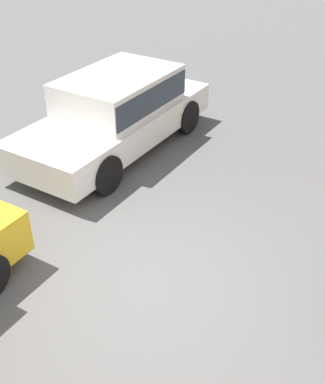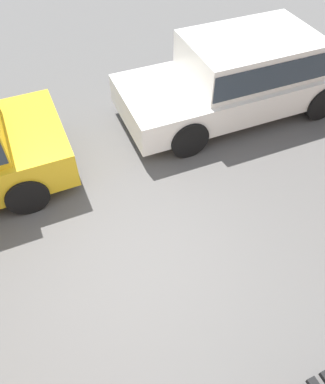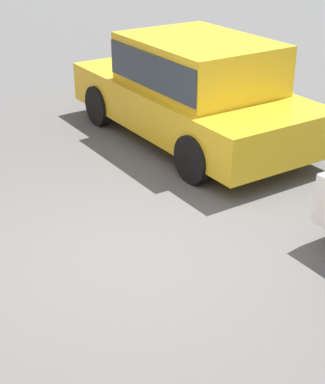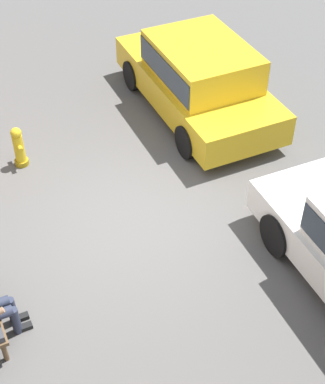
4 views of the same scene
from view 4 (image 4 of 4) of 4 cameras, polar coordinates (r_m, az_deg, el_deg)
ground_plane at (r=9.89m, az=-2.78°, el=-2.40°), size 60.00×60.00×0.00m
parked_car_mid at (r=11.91m, az=3.57°, el=11.18°), size 4.24×1.98×1.55m
fire_hydrant at (r=11.00m, az=-13.76°, el=4.24°), size 0.38×0.26×0.81m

